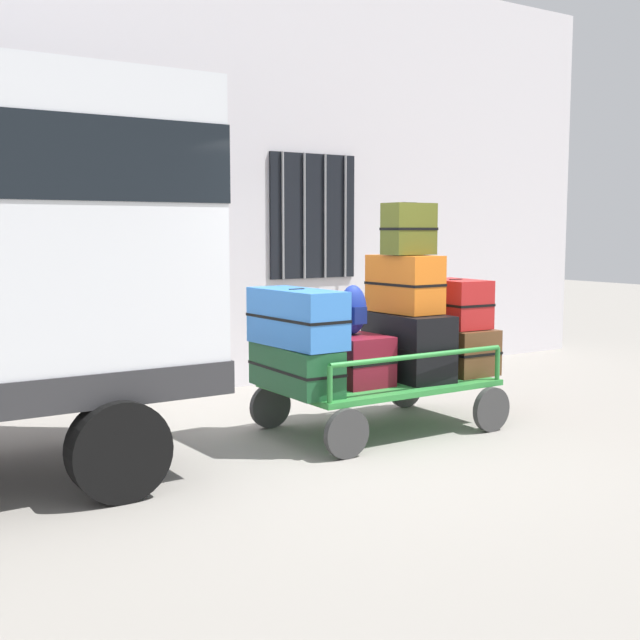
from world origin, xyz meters
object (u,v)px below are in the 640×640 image
Objects in this scene: suitcase_left_middle at (297,318)px; suitcase_center_bottom at (408,346)px; suitcase_left_bottom at (295,368)px; suitcase_center_top at (409,229)px; suitcase_midright_middle at (455,303)px; suitcase_midleft_bottom at (352,359)px; suitcase_center_middle at (405,284)px; suitcase_midright_bottom at (450,349)px; backpack at (353,310)px; luggage_cart at (380,389)px.

suitcase_left_middle is 1.24m from suitcase_center_bottom.
suitcase_left_bottom is 1.69m from suitcase_center_top.
suitcase_left_bottom is at bearing 176.83° from suitcase_center_bottom.
suitcase_midright_middle reaches higher than suitcase_center_bottom.
suitcase_center_middle is (0.60, 0.00, 0.66)m from suitcase_midleft_bottom.
suitcase_midright_bottom is at bearing 0.04° from suitcase_left_bottom.
suitcase_left_bottom is 2.26× the size of suitcase_center_top.
suitcase_left_middle reaches higher than suitcase_left_bottom.
suitcase_center_top is 1.31m from suitcase_midright_bottom.
suitcase_left_bottom is 1.85m from suitcase_midright_middle.
suitcase_center_bottom is (0.60, -0.05, 0.08)m from suitcase_midleft_bottom.
suitcase_midright_bottom is (0.60, 0.07, -0.09)m from suitcase_center_bottom.
suitcase_midright_middle is at bearing -1.76° from suitcase_left_bottom.
backpack is (-1.18, 0.05, -0.00)m from suitcase_midright_middle.
suitcase_midright_bottom is at bearing 1.04° from suitcase_center_middle.
suitcase_midright_bottom is at bearing 90.00° from suitcase_midright_middle.
suitcase_midleft_bottom is at bearing -1.15° from suitcase_left_bottom.
luggage_cart is 2.14× the size of suitcase_center_bottom.
suitcase_midleft_bottom is at bearing -179.36° from suitcase_midright_bottom.
luggage_cart is at bearing -177.74° from suitcase_midright_bottom.
suitcase_center_top is at bearing -179.39° from suitcase_midright_middle.
luggage_cart is at bearing 174.79° from suitcase_center_top.
suitcase_left_middle reaches higher than suitcase_center_bottom.
backpack is at bearing 179.90° from suitcase_center_middle.
backpack is at bearing 177.76° from suitcase_midright_middle.
suitcase_left_bottom is 1.53× the size of suitcase_midright_middle.
luggage_cart is 1.15m from suitcase_left_middle.
suitcase_center_middle is at bearing 4.69° from luggage_cart.
luggage_cart is at bearing -4.24° from suitcase_midleft_bottom.
luggage_cart is 0.80m from backpack.
backpack is (-0.59, 0.00, -0.21)m from suitcase_center_middle.
suitcase_center_middle is at bearing 0.83° from suitcase_left_middle.
luggage_cart is 2.14× the size of suitcase_midright_bottom.
suitcase_center_top is (0.30, -0.03, 1.47)m from luggage_cart.
suitcase_center_middle is 0.62m from backpack.
luggage_cart is 1.50m from suitcase_center_top.
suitcase_center_top reaches higher than luggage_cart.
suitcase_center_middle is (-0.00, 0.06, 0.58)m from suitcase_center_bottom.
suitcase_center_bottom is (1.19, -0.07, 0.11)m from suitcase_left_bottom.
suitcase_midright_middle is (1.79, -0.05, 0.48)m from suitcase_left_bottom.
suitcase_left_middle is 1.09× the size of suitcase_center_bottom.
suitcase_left_middle reaches higher than suitcase_midright_bottom.
suitcase_left_bottom is 1.14× the size of suitcase_center_bottom.
suitcase_left_middle is 1.46× the size of suitcase_midright_middle.
suitcase_left_bottom is at bearing 178.85° from suitcase_midleft_bottom.
suitcase_center_middle is at bearing -178.96° from suitcase_midright_bottom.
suitcase_midright_middle is (0.00, -0.06, 0.45)m from suitcase_midright_bottom.
suitcase_midright_middle is at bearing 1.07° from suitcase_center_bottom.
suitcase_center_bottom is at bearing -90.00° from suitcase_center_middle.
suitcase_midleft_bottom reaches higher than suitcase_left_bottom.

